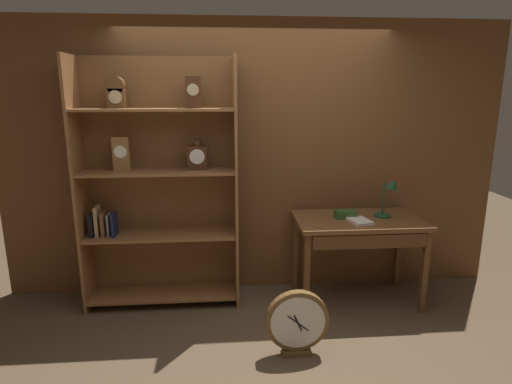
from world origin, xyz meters
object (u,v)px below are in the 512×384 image
(desk_lamp, at_px, (388,197))
(toolbox_small, at_px, (345,214))
(bookshelf, at_px, (158,185))
(round_clock_large, at_px, (297,322))
(workbench, at_px, (359,230))
(open_repair_manual, at_px, (360,221))

(desk_lamp, distance_m, toolbox_small, 0.42)
(bookshelf, distance_m, desk_lamp, 2.09)
(desk_lamp, bearing_deg, round_clock_large, -139.81)
(desk_lamp, distance_m, round_clock_large, 1.47)
(workbench, bearing_deg, open_repair_manual, -107.63)
(workbench, height_order, round_clock_large, workbench)
(bookshelf, bearing_deg, desk_lamp, -3.53)
(toolbox_small, xyz_separation_m, round_clock_large, (-0.59, -0.83, -0.59))
(workbench, height_order, open_repair_manual, open_repair_manual)
(toolbox_small, bearing_deg, round_clock_large, -125.12)
(desk_lamp, relative_size, round_clock_large, 0.73)
(desk_lamp, xyz_separation_m, open_repair_manual, (-0.30, -0.13, -0.18))
(open_repair_manual, bearing_deg, desk_lamp, 10.27)
(workbench, distance_m, open_repair_manual, 0.15)
(desk_lamp, relative_size, toolbox_small, 1.97)
(open_repair_manual, distance_m, round_clock_large, 1.12)
(workbench, height_order, toolbox_small, toolbox_small)
(workbench, xyz_separation_m, toolbox_small, (-0.12, 0.05, 0.14))
(open_repair_manual, bearing_deg, workbench, 58.93)
(bookshelf, relative_size, round_clock_large, 4.34)
(desk_lamp, height_order, round_clock_large, desk_lamp)
(round_clock_large, bearing_deg, bookshelf, 139.51)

